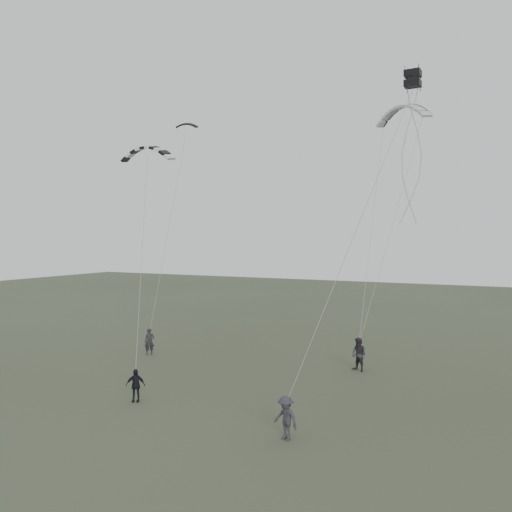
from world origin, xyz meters
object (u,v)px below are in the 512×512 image
at_px(kite_pale_large, 402,106).
at_px(kite_striped, 147,147).
at_px(flyer_right, 359,354).
at_px(flyer_center, 135,385).
at_px(flyer_far, 286,418).
at_px(kite_box, 413,79).
at_px(kite_dark_small, 187,124).
at_px(flyer_left, 150,342).

distance_m(kite_pale_large, kite_striped, 17.66).
relative_size(flyer_right, flyer_center, 1.25).
relative_size(flyer_far, kite_pale_large, 0.42).
bearing_deg(kite_pale_large, flyer_right, -74.44).
xyz_separation_m(flyer_center, flyer_far, (8.23, -0.99, 0.07)).
relative_size(kite_pale_large, kite_striped, 1.32).
distance_m(flyer_center, kite_box, 18.98).
distance_m(flyer_right, kite_dark_small, 20.08).
xyz_separation_m(flyer_right, kite_dark_small, (-13.11, 1.49, 15.14)).
bearing_deg(kite_striped, flyer_left, 118.41).
bearing_deg(kite_dark_small, kite_striped, -95.61).
bearing_deg(flyer_far, kite_box, 72.53).
relative_size(flyer_right, flyer_far, 1.15).
bearing_deg(kite_striped, kite_dark_small, 98.89).
bearing_deg(flyer_right, flyer_left, -145.53).
bearing_deg(flyer_left, kite_pale_large, -6.01).
bearing_deg(kite_pale_large, kite_box, -51.33).
bearing_deg(kite_dark_small, flyer_left, -123.58).
relative_size(flyer_right, kite_dark_small, 1.26).
height_order(flyer_left, flyer_center, flyer_left).
distance_m(kite_striped, kite_box, 14.50).
bearing_deg(flyer_far, flyer_center, -167.90).
relative_size(flyer_far, kite_striped, 0.56).
bearing_deg(flyer_right, kite_box, -31.80).
xyz_separation_m(flyer_left, flyer_far, (13.75, -9.04, -0.03)).
height_order(flyer_right, kite_box, kite_box).
distance_m(flyer_right, kite_pale_large, 17.13).
height_order(flyer_right, flyer_center, flyer_right).
height_order(flyer_center, kite_striped, kite_striped).
bearing_deg(kite_striped, flyer_far, -34.68).
height_order(kite_striped, kite_box, kite_box).
distance_m(flyer_far, kite_dark_small, 23.80).
relative_size(flyer_left, kite_pale_large, 0.44).
height_order(flyer_center, flyer_far, flyer_far).
bearing_deg(flyer_right, flyer_center, -103.24).
xyz_separation_m(flyer_left, kite_dark_small, (0.61, 3.65, 15.24)).
height_order(flyer_far, kite_striped, kite_striped).
bearing_deg(flyer_right, kite_striped, -123.77).
bearing_deg(flyer_right, kite_pale_large, 104.33).
distance_m(kite_dark_small, kite_striped, 8.74).
xyz_separation_m(flyer_right, flyer_far, (0.04, -11.20, -0.13)).
height_order(flyer_far, kite_box, kite_box).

